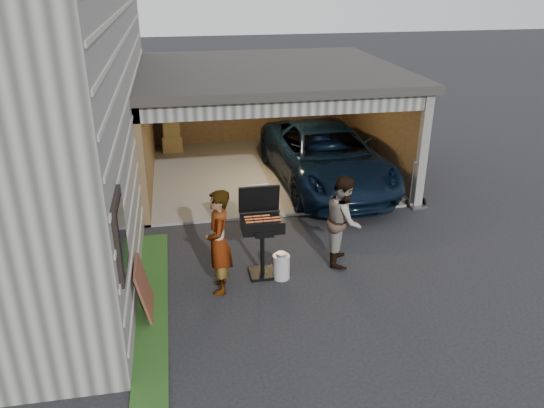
{
  "coord_description": "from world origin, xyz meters",
  "views": [
    {
      "loc": [
        -1.63,
        -7.26,
        5.21
      ],
      "look_at": [
        0.03,
        1.72,
        1.15
      ],
      "focal_mm": 35.0,
      "sensor_mm": 36.0,
      "label": 1
    }
  ],
  "objects_px": {
    "plywood_panel": "(144,289)",
    "bbq_grill": "(262,226)",
    "hand_truck": "(417,198)",
    "woman": "(219,242)",
    "minivan": "(326,158)",
    "man": "(344,220)",
    "propane_tank": "(281,267)"
  },
  "relations": [
    {
      "from": "man",
      "to": "propane_tank",
      "type": "bearing_deg",
      "value": 124.4
    },
    {
      "from": "woman",
      "to": "hand_truck",
      "type": "relative_size",
      "value": 1.65
    },
    {
      "from": "minivan",
      "to": "propane_tank",
      "type": "distance_m",
      "value": 4.74
    },
    {
      "from": "man",
      "to": "propane_tank",
      "type": "xyz_separation_m",
      "value": [
        -1.28,
        -0.4,
        -0.64
      ]
    },
    {
      "from": "plywood_panel",
      "to": "minivan",
      "type": "bearing_deg",
      "value": 48.18
    },
    {
      "from": "man",
      "to": "bbq_grill",
      "type": "relative_size",
      "value": 1.06
    },
    {
      "from": "hand_truck",
      "to": "woman",
      "type": "bearing_deg",
      "value": -155.27
    },
    {
      "from": "propane_tank",
      "to": "plywood_panel",
      "type": "distance_m",
      "value": 2.5
    },
    {
      "from": "woman",
      "to": "propane_tank",
      "type": "distance_m",
      "value": 1.35
    },
    {
      "from": "plywood_panel",
      "to": "bbq_grill",
      "type": "bearing_deg",
      "value": 23.17
    },
    {
      "from": "woman",
      "to": "hand_truck",
      "type": "distance_m",
      "value": 5.69
    },
    {
      "from": "woman",
      "to": "propane_tank",
      "type": "xyz_separation_m",
      "value": [
        1.13,
        0.18,
        -0.71
      ]
    },
    {
      "from": "minivan",
      "to": "propane_tank",
      "type": "height_order",
      "value": "minivan"
    },
    {
      "from": "minivan",
      "to": "man",
      "type": "xyz_separation_m",
      "value": [
        -0.74,
        -3.85,
        0.12
      ]
    },
    {
      "from": "minivan",
      "to": "bbq_grill",
      "type": "xyz_separation_m",
      "value": [
        -2.34,
        -4.05,
        0.23
      ]
    },
    {
      "from": "woman",
      "to": "bbq_grill",
      "type": "xyz_separation_m",
      "value": [
        0.81,
        0.39,
        0.04
      ]
    },
    {
      "from": "man",
      "to": "hand_truck",
      "type": "distance_m",
      "value": 3.37
    },
    {
      "from": "minivan",
      "to": "hand_truck",
      "type": "xyz_separation_m",
      "value": [
        1.79,
        -1.72,
        -0.53
      ]
    },
    {
      "from": "man",
      "to": "hand_truck",
      "type": "xyz_separation_m",
      "value": [
        2.53,
        2.13,
        -0.66
      ]
    },
    {
      "from": "man",
      "to": "hand_truck",
      "type": "relative_size",
      "value": 1.53
    },
    {
      "from": "woman",
      "to": "man",
      "type": "relative_size",
      "value": 1.08
    },
    {
      "from": "minivan",
      "to": "bbq_grill",
      "type": "relative_size",
      "value": 3.27
    },
    {
      "from": "bbq_grill",
      "to": "plywood_panel",
      "type": "height_order",
      "value": "bbq_grill"
    },
    {
      "from": "man",
      "to": "bbq_grill",
      "type": "height_order",
      "value": "man"
    },
    {
      "from": "man",
      "to": "plywood_panel",
      "type": "relative_size",
      "value": 1.85
    },
    {
      "from": "minivan",
      "to": "man",
      "type": "bearing_deg",
      "value": -103.36
    },
    {
      "from": "plywood_panel",
      "to": "hand_truck",
      "type": "xyz_separation_m",
      "value": [
        6.21,
        3.22,
        -0.25
      ]
    },
    {
      "from": "woman",
      "to": "man",
      "type": "bearing_deg",
      "value": 106.93
    },
    {
      "from": "plywood_panel",
      "to": "hand_truck",
      "type": "height_order",
      "value": "hand_truck"
    },
    {
      "from": "man",
      "to": "bbq_grill",
      "type": "distance_m",
      "value": 1.62
    },
    {
      "from": "propane_tank",
      "to": "plywood_panel",
      "type": "bearing_deg",
      "value": -164.18
    },
    {
      "from": "man",
      "to": "minivan",
      "type": "bearing_deg",
      "value": 5.98
    }
  ]
}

